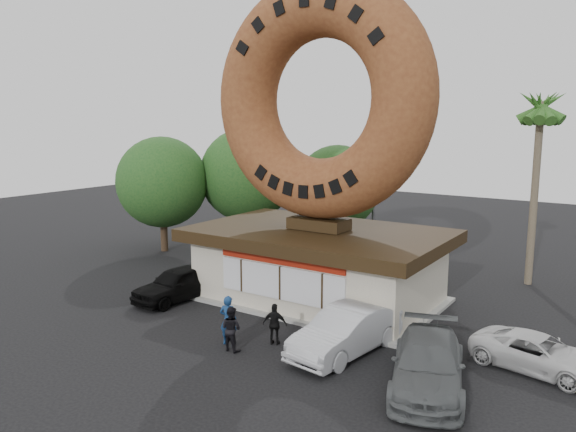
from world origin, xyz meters
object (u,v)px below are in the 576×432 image
Objects in this scene: donut_shop at (318,262)px; street_lamp at (376,180)px; person_right at (275,324)px; car_black at (178,284)px; car_grey at (428,364)px; giant_donut at (320,99)px; car_white at (539,354)px; person_left at (228,320)px; car_silver at (346,331)px; person_center at (231,329)px.

street_lamp reaches higher than donut_shop.
person_right is 6.90m from car_black.
car_black is 0.84× the size of car_grey.
giant_donut reaches higher than car_grey.
giant_donut is 2.43× the size of car_white.
car_grey is (12.51, -1.95, 0.01)m from car_black.
car_grey is at bearing -37.53° from donut_shop.
street_lamp is 4.32× the size of person_left.
giant_donut reaches higher than car_silver.
street_lamp is at bearing -99.00° from person_right.
donut_shop is at bearing -79.50° from street_lamp.
car_grey is 4.11m from car_white.
person_right is at bearing -9.35° from car_black.
person_left is 5.93m from car_black.
person_left is 1.20× the size of person_right.
giant_donut is 13.12m from car_white.
giant_donut is 10.17m from car_silver.
street_lamp reaches higher than car_black.
car_silver reaches higher than car_black.
giant_donut reaches higher than person_right.
person_center is at bearing 171.38° from car_grey.
person_left is (1.77, -16.30, -3.56)m from street_lamp.
car_silver is 3.43m from car_grey.
person_right is 8.97m from car_white.
car_silver is (3.85, -4.62, -8.20)m from giant_donut.
donut_shop is at bearing 87.39° from car_white.
car_silver is 0.93× the size of car_grey.
street_lamp is 1.64× the size of car_silver.
giant_donut is at bearing 90.00° from donut_shop.
donut_shop is at bearing 137.96° from car_silver.
giant_donut reaches higher than street_lamp.
street_lamp reaches higher than car_grey.
car_white is (5.93, 2.26, -0.21)m from car_silver.
street_lamp is 1.80× the size of car_black.
person_right is at bearing -126.25° from person_center.
car_black is at bearing 153.06° from car_grey.
person_right is at bearing 120.32° from car_white.
giant_donut is 12.23m from car_grey.
giant_donut is 2.13× the size of car_silver.
person_left is 4.28m from car_silver.
street_lamp is at bearing 102.07° from car_grey.
donut_shop is at bearing 39.20° from car_black.
giant_donut is 9.91m from person_right.
person_center reaches higher than car_black.
street_lamp is 17.42m from car_white.
person_left is 0.42× the size of car_black.
person_left is 0.56m from person_center.
car_white is (2.62, 3.15, -0.17)m from car_grey.
giant_donut reaches higher than car_white.
street_lamp is 18.33m from car_grey.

